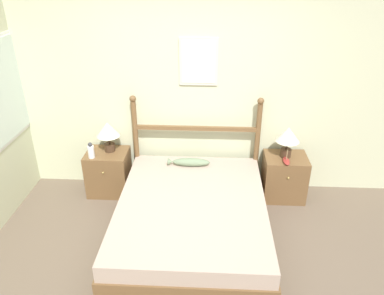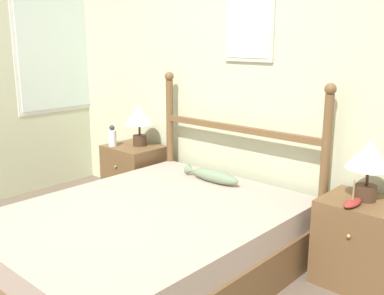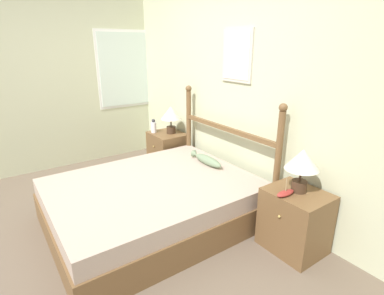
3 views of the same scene
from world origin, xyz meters
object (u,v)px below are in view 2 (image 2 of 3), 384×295
nightstand_left (135,174)px  table_lamp_left (139,117)px  model_boat (353,203)px  bed (148,242)px  bottle (112,137)px  nightstand_right (362,243)px  fish_pillow (212,176)px  table_lamp_right (369,159)px

nightstand_left → table_lamp_left: 0.56m
model_boat → bed: bearing=-147.3°
bed → model_boat: (1.09, 0.70, 0.36)m
bottle → model_boat: size_ratio=1.02×
nightstand_right → model_boat: bearing=-102.2°
bed → nightstand_left: (-1.12, 0.84, 0.06)m
nightstand_right → fish_pillow: size_ratio=1.10×
fish_pillow → table_lamp_left: bearing=172.6°
table_lamp_right → nightstand_right: bearing=-54.8°
bed → nightstand_left: 1.40m
nightstand_right → model_boat: size_ratio=2.89×
bed → table_lamp_right: bearing=37.8°
table_lamp_right → bottle: 2.38m
table_lamp_right → fish_pillow: bearing=-175.1°
nightstand_left → bottle: bottle is taller
bottle → model_boat: bottle is taller
bottle → fish_pillow: bearing=2.6°
nightstand_right → fish_pillow: nightstand_right is taller
nightstand_left → model_boat: (2.20, -0.14, 0.31)m
nightstand_right → fish_pillow: (-1.19, -0.08, 0.22)m
nightstand_right → nightstand_left: bearing=180.0°
nightstand_left → bottle: bearing=-136.5°
nightstand_left → table_lamp_right: bearing=0.5°
table_lamp_left → fish_pillow: size_ratio=0.75×
table_lamp_right → bottle: table_lamp_right is taller
model_boat → nightstand_right: bearing=77.8°
nightstand_right → bottle: 2.41m
table_lamp_left → table_lamp_right: same height
nightstand_right → fish_pillow: 1.21m
bed → nightstand_right: (1.12, 0.84, 0.06)m
table_lamp_right → model_boat: size_ratio=1.97×
bottle → fish_pillow: (1.19, 0.05, -0.15)m
nightstand_left → model_boat: 2.23m
model_boat → fish_pillow: bearing=177.3°
bottle → model_boat: 2.35m
nightstand_left → fish_pillow: bearing=-4.5°
nightstand_left → table_lamp_right: (2.22, 0.02, 0.56)m
table_lamp_right → model_boat: bearing=-96.2°
nightstand_left → table_lamp_right: table_lamp_right is taller
nightstand_right → table_lamp_left: bearing=178.7°
nightstand_right → model_boat: 0.34m
table_lamp_left → bottle: size_ratio=1.93×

